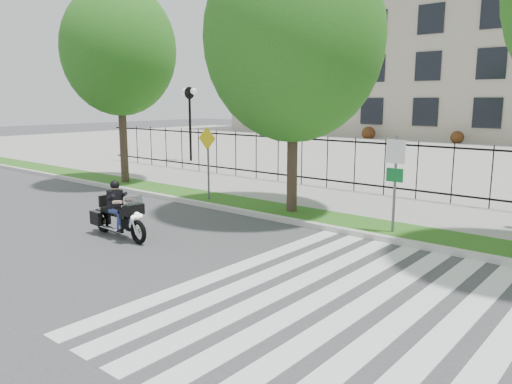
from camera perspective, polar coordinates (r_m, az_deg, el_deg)
The scene contains 13 objects.
ground at distance 12.16m, azimuth -10.53°, elevation -6.60°, with size 120.00×120.00×0.00m, color #3B3B3E.
curb at distance 14.98m, azimuth 1.61°, elevation -2.87°, with size 60.00×0.20×0.15m, color beige.
grass_verge at distance 15.64m, azimuth 3.54°, elevation -2.31°, with size 60.00×1.50×0.15m, color #205A16.
sidewalk at distance 17.68m, azimuth 8.36°, elevation -0.91°, with size 60.00×3.50×0.15m, color gray.
plaza at distance 33.77m, azimuth 24.22°, elevation 3.66°, with size 80.00×34.00×0.10m, color gray.
crosswalk_stripes at distance 9.17m, azimuth 9.59°, elevation -12.32°, with size 5.70×8.00×0.01m, color silver, non-canonical shape.
iron_fence at distance 19.00m, azimuth 11.22°, elevation 3.08°, with size 30.00×0.06×2.00m, color black, non-canonical shape.
lamp_post_left at distance 28.57m, azimuth -7.59°, elevation 9.76°, with size 1.06×0.70×4.25m.
street_tree_0 at distance 21.41m, azimuth -15.38°, elevation 15.37°, with size 4.55×4.55×7.96m.
street_tree_1 at distance 15.25m, azimuth 4.35°, elevation 17.17°, with size 5.31×5.31×8.23m.
sign_pole_regulatory at distance 13.19m, azimuth 15.62°, elevation 2.27°, with size 0.50×0.09×2.50m.
sign_pole_warning at distance 17.10m, azimuth -5.54°, elevation 4.42°, with size 0.78×0.09×2.49m.
motorcycle_rider at distance 13.42m, azimuth -15.39°, elevation -2.54°, with size 2.34×0.71×1.80m.
Camera 1 is at (9.02, -7.35, 3.55)m, focal length 35.00 mm.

